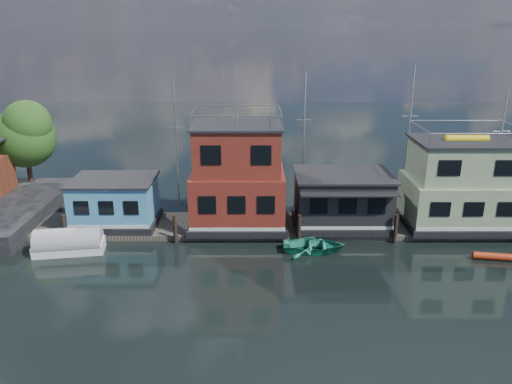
{
  "coord_description": "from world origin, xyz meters",
  "views": [
    {
      "loc": [
        -7.17,
        -24.2,
        15.11
      ],
      "look_at": [
        -7.12,
        12.0,
        3.0
      ],
      "focal_mm": 35.0,
      "sensor_mm": 36.0,
      "label": 1
    }
  ],
  "objects_px": {
    "houseboat_dark": "(342,199)",
    "tarp_runabout": "(69,243)",
    "houseboat_blue": "(115,202)",
    "red_kayak": "(499,257)",
    "dinghy_teal": "(314,246)",
    "houseboat_red": "(238,178)",
    "houseboat_green": "(460,185)"
  },
  "relations": [
    {
      "from": "houseboat_blue",
      "to": "red_kayak",
      "type": "xyz_separation_m",
      "value": [
        27.34,
        -5.64,
        -1.95
      ]
    },
    {
      "from": "houseboat_red",
      "to": "tarp_runabout",
      "type": "xyz_separation_m",
      "value": [
        -11.69,
        -4.36,
        -3.39
      ]
    },
    {
      "from": "houseboat_blue",
      "to": "red_kayak",
      "type": "height_order",
      "value": "houseboat_blue"
    },
    {
      "from": "houseboat_dark",
      "to": "houseboat_green",
      "type": "relative_size",
      "value": 0.88
    },
    {
      "from": "houseboat_blue",
      "to": "dinghy_teal",
      "type": "distance_m",
      "value": 15.63
    },
    {
      "from": "houseboat_dark",
      "to": "tarp_runabout",
      "type": "xyz_separation_m",
      "value": [
        -19.69,
        -4.34,
        -1.71
      ]
    },
    {
      "from": "red_kayak",
      "to": "houseboat_blue",
      "type": "bearing_deg",
      "value": 177.48
    },
    {
      "from": "red_kayak",
      "to": "dinghy_teal",
      "type": "bearing_deg",
      "value": -177.22
    },
    {
      "from": "houseboat_dark",
      "to": "red_kayak",
      "type": "xyz_separation_m",
      "value": [
        9.84,
        -5.62,
        -2.17
      ]
    },
    {
      "from": "houseboat_red",
      "to": "houseboat_dark",
      "type": "bearing_deg",
      "value": -0.14
    },
    {
      "from": "houseboat_dark",
      "to": "houseboat_green",
      "type": "distance_m",
      "value": 9.07
    },
    {
      "from": "houseboat_red",
      "to": "houseboat_dark",
      "type": "xyz_separation_m",
      "value": [
        8.0,
        -0.02,
        -1.69
      ]
    },
    {
      "from": "red_kayak",
      "to": "houseboat_dark",
      "type": "bearing_deg",
      "value": 159.41
    },
    {
      "from": "houseboat_dark",
      "to": "red_kayak",
      "type": "relative_size",
      "value": 2.17
    },
    {
      "from": "houseboat_dark",
      "to": "dinghy_teal",
      "type": "distance_m",
      "value": 5.33
    },
    {
      "from": "dinghy_teal",
      "to": "houseboat_green",
      "type": "bearing_deg",
      "value": -68.16
    },
    {
      "from": "houseboat_dark",
      "to": "dinghy_teal",
      "type": "height_order",
      "value": "houseboat_dark"
    },
    {
      "from": "houseboat_blue",
      "to": "red_kayak",
      "type": "relative_size",
      "value": 1.88
    },
    {
      "from": "houseboat_green",
      "to": "red_kayak",
      "type": "xyz_separation_m",
      "value": [
        0.84,
        -5.64,
        -3.3
      ]
    },
    {
      "from": "red_kayak",
      "to": "tarp_runabout",
      "type": "distance_m",
      "value": 29.56
    },
    {
      "from": "red_kayak",
      "to": "dinghy_teal",
      "type": "height_order",
      "value": "dinghy_teal"
    },
    {
      "from": "dinghy_teal",
      "to": "houseboat_blue",
      "type": "bearing_deg",
      "value": 75.72
    },
    {
      "from": "tarp_runabout",
      "to": "dinghy_teal",
      "type": "distance_m",
      "value": 17.13
    },
    {
      "from": "houseboat_red",
      "to": "dinghy_teal",
      "type": "height_order",
      "value": "houseboat_red"
    },
    {
      "from": "houseboat_dark",
      "to": "houseboat_red",
      "type": "bearing_deg",
      "value": 179.86
    },
    {
      "from": "houseboat_red",
      "to": "houseboat_blue",
      "type": "bearing_deg",
      "value": -180.0
    },
    {
      "from": "red_kayak",
      "to": "tarp_runabout",
      "type": "xyz_separation_m",
      "value": [
        -29.53,
        1.28,
        0.46
      ]
    },
    {
      "from": "houseboat_dark",
      "to": "red_kayak",
      "type": "height_order",
      "value": "houseboat_dark"
    },
    {
      "from": "houseboat_dark",
      "to": "houseboat_blue",
      "type": "bearing_deg",
      "value": 179.94
    },
    {
      "from": "houseboat_blue",
      "to": "houseboat_red",
      "type": "bearing_deg",
      "value": 0.0
    },
    {
      "from": "houseboat_dark",
      "to": "dinghy_teal",
      "type": "relative_size",
      "value": 1.69
    },
    {
      "from": "red_kayak",
      "to": "tarp_runabout",
      "type": "height_order",
      "value": "tarp_runabout"
    }
  ]
}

